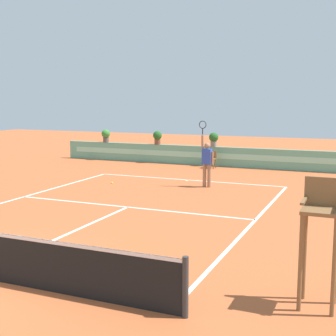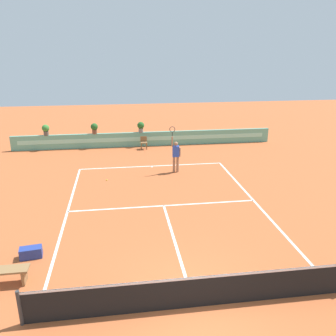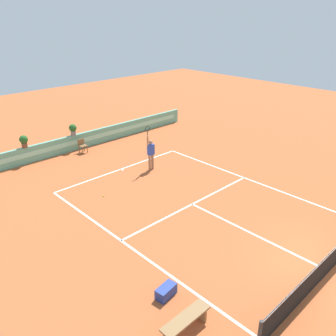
# 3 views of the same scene
# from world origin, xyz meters

# --- Properties ---
(ground_plane) EXTENTS (60.00, 60.00, 0.00)m
(ground_plane) POSITION_xyz_m (0.00, 6.00, 0.00)
(ground_plane) COLOR #B2562D
(court_lines) EXTENTS (8.32, 11.94, 0.01)m
(court_lines) POSITION_xyz_m (0.00, 6.72, 0.00)
(court_lines) COLOR white
(court_lines) RESTS_ON ground
(back_wall_barrier) EXTENTS (18.00, 0.21, 1.00)m
(back_wall_barrier) POSITION_xyz_m (0.00, 16.39, 0.50)
(back_wall_barrier) COLOR #60A88E
(back_wall_barrier) RESTS_ON ground
(umpire_chair) EXTENTS (0.60, 0.60, 2.14)m
(umpire_chair) POSITION_xyz_m (6.28, 1.26, 1.34)
(umpire_chair) COLOR brown
(umpire_chair) RESTS_ON ground
(ball_kid_chair) EXTENTS (0.44, 0.44, 0.85)m
(ball_kid_chair) POSITION_xyz_m (-0.16, 15.66, 0.48)
(ball_kid_chair) COLOR brown
(ball_kid_chair) RESTS_ON ground
(tennis_player) EXTENTS (0.62, 0.25, 2.58)m
(tennis_player) POSITION_xyz_m (1.23, 10.69, 1.05)
(tennis_player) COLOR #9E7051
(tennis_player) RESTS_ON ground
(tennis_ball_near_baseline) EXTENTS (0.07, 0.07, 0.07)m
(tennis_ball_near_baseline) POSITION_xyz_m (-2.55, 9.88, 0.03)
(tennis_ball_near_baseline) COLOR #CCE033
(tennis_ball_near_baseline) RESTS_ON ground
(potted_plant_far_left) EXTENTS (0.48, 0.48, 0.72)m
(potted_plant_far_left) POSITION_xyz_m (-6.64, 16.39, 1.41)
(potted_plant_far_left) COLOR #514C47
(potted_plant_far_left) RESTS_ON back_wall_barrier
(potted_plant_centre) EXTENTS (0.48, 0.48, 0.72)m
(potted_plant_centre) POSITION_xyz_m (-0.29, 16.39, 1.41)
(potted_plant_centre) COLOR gray
(potted_plant_centre) RESTS_ON back_wall_barrier
(potted_plant_left) EXTENTS (0.48, 0.48, 0.72)m
(potted_plant_left) POSITION_xyz_m (-3.45, 16.39, 1.41)
(potted_plant_left) COLOR brown
(potted_plant_left) RESTS_ON back_wall_barrier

